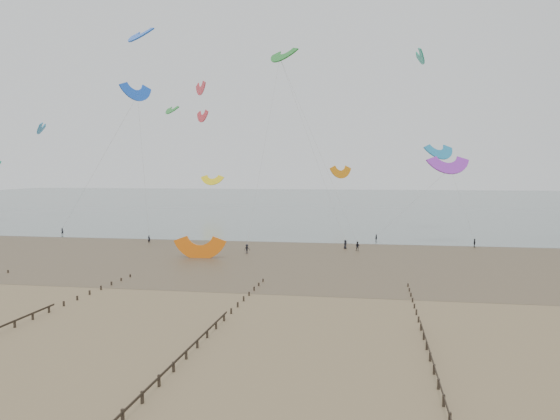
{
  "coord_description": "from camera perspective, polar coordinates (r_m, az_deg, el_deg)",
  "views": [
    {
      "loc": [
        17.67,
        -55.14,
        14.14
      ],
      "look_at": [
        3.46,
        28.0,
        8.0
      ],
      "focal_mm": 35.0,
      "sensor_mm": 36.0,
      "label": 1
    }
  ],
  "objects": [
    {
      "name": "ground",
      "position": [
        59.6,
        -7.95,
        -9.6
      ],
      "size": [
        500.0,
        500.0,
        0.0
      ],
      "primitive_type": "plane",
      "color": "brown",
      "rests_on": "ground"
    },
    {
      "name": "kites_airborne",
      "position": [
        150.61,
        -0.94,
        7.99
      ],
      "size": [
        249.53,
        122.69,
        39.19
      ],
      "color": "red",
      "rests_on": "ground"
    },
    {
      "name": "kitesurfer_lead",
      "position": [
        109.25,
        -13.53,
        -2.99
      ],
      "size": [
        0.57,
        0.39,
        1.52
      ],
      "primitive_type": "imported",
      "rotation": [
        0.0,
        0.0,
        3.1
      ],
      "color": "black",
      "rests_on": "ground"
    },
    {
      "name": "grounded_kite",
      "position": [
        89.23,
        -8.37,
        -5.0
      ],
      "size": [
        7.38,
        5.9,
        3.91
      ],
      "primitive_type": null,
      "rotation": [
        1.54,
        0.0,
        0.05
      ],
      "color": "orange",
      "rests_on": "ground"
    },
    {
      "name": "groynes",
      "position": [
        40.94,
        -10.8,
        -15.41
      ],
      "size": [
        72.16,
        50.16,
        1.0
      ],
      "color": "black",
      "rests_on": "ground"
    },
    {
      "name": "kitesurfers",
      "position": [
        104.83,
        17.89,
        -3.33
      ],
      "size": [
        127.2,
        24.26,
        1.82
      ],
      "color": "black",
      "rests_on": "ground"
    },
    {
      "name": "sea_and_shore",
      "position": [
        93.22,
        -3.92,
        -4.57
      ],
      "size": [
        500.0,
        665.0,
        0.03
      ],
      "color": "#475654",
      "rests_on": "ground"
    }
  ]
}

